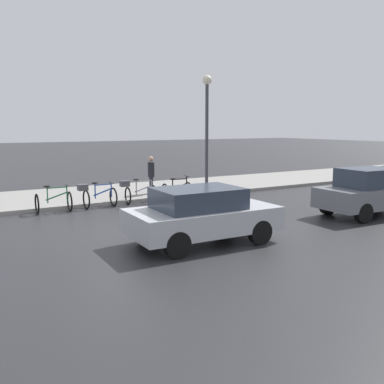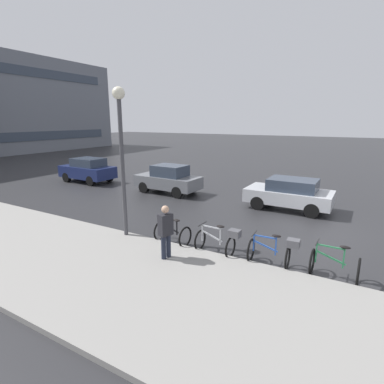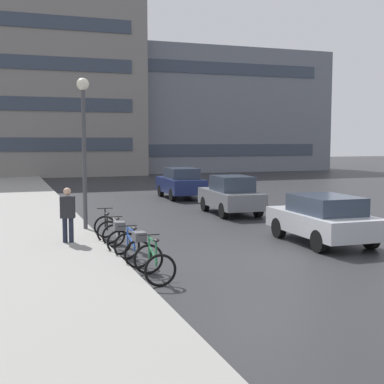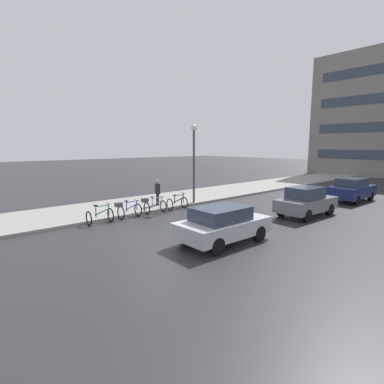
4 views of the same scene
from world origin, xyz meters
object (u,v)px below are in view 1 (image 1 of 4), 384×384
bicycle_third (137,191)px  car_grey (370,192)px  bicycle_farthest (177,190)px  car_silver (202,214)px  pedestrian (151,174)px  streetlamp (207,115)px  bicycle_second (96,195)px  bicycle_nearest (54,201)px

bicycle_third → car_grey: size_ratio=0.37×
bicycle_farthest → car_silver: bearing=-22.8°
car_silver → pedestrian: (-7.34, 1.98, 0.22)m
streetlamp → car_silver: bearing=-33.2°
car_silver → bicycle_third: bearing=172.5°
bicycle_farthest → car_grey: size_ratio=0.30×
bicycle_second → car_grey: car_grey is taller
pedestrian → car_silver: bearing=-15.1°
bicycle_third → car_grey: 8.47m
bicycle_farthest → bicycle_second: bearing=-89.1°
bicycle_third → bicycle_farthest: bearing=89.0°
streetlamp → bicycle_second: bearing=-84.9°
bicycle_farthest → streetlamp: size_ratio=0.23×
bicycle_second → car_silver: bearing=8.1°
bicycle_farthest → bicycle_nearest: bearing=-88.3°
bicycle_third → pedestrian: (-1.20, 1.17, 0.49)m
car_grey → bicycle_farthest: bearing=-145.2°
bicycle_farthest → pedestrian: bearing=-154.8°
pedestrian → streetlamp: bearing=70.0°
pedestrian → streetlamp: (0.83, 2.28, 2.48)m
car_grey → pedestrian: 8.67m
bicycle_nearest → pedestrian: size_ratio=0.68×
bicycle_third → bicycle_nearest: bearing=-86.9°
bicycle_second → pedestrian: bearing=114.4°
streetlamp → bicycle_nearest: bearing=-85.3°
car_silver → bicycle_farthest: bearing=157.2°
bicycle_second → bicycle_third: bicycle_third is taller
car_silver → car_grey: size_ratio=1.01×
bicycle_second → car_silver: car_silver is taller
bicycle_nearest → bicycle_farthest: size_ratio=1.02×
streetlamp → pedestrian: bearing=-110.0°
bicycle_farthest → pedestrian: (-1.23, -0.58, 0.59)m
bicycle_third → bicycle_farthest: size_ratio=1.22×
bicycle_nearest → car_silver: (5.96, 2.42, 0.36)m
bicycle_nearest → bicycle_second: bicycle_nearest is taller
pedestrian → bicycle_second: bearing=-65.6°
car_silver → car_grey: 6.74m
bicycle_second → bicycle_farthest: bearing=90.9°
car_grey → streetlamp: bearing=-158.9°
car_grey → pedestrian: pedestrian is taller
car_grey → pedestrian: size_ratio=2.20×
bicycle_third → car_silver: car_silver is taller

